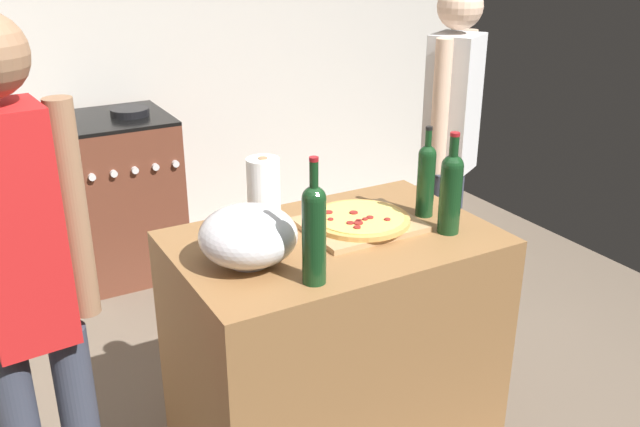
% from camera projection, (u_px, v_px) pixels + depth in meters
% --- Properties ---
extents(ground_plane, '(4.42, 3.52, 0.02)m').
position_uv_depth(ground_plane, '(273.00, 341.00, 3.47)').
color(ground_plane, '#6B5B4C').
extents(kitchen_wall_rear, '(4.42, 0.10, 2.60)m').
position_uv_depth(kitchen_wall_rear, '(159.00, 35.00, 4.19)').
color(kitchen_wall_rear, beige).
rests_on(kitchen_wall_rear, ground_plane).
extents(counter, '(1.10, 0.72, 0.91)m').
position_uv_depth(counter, '(333.00, 349.00, 2.58)').
color(counter, olive).
rests_on(counter, ground_plane).
extents(cutting_board, '(0.40, 0.32, 0.02)m').
position_uv_depth(cutting_board, '(360.00, 224.00, 2.48)').
color(cutting_board, tan).
rests_on(cutting_board, counter).
extents(pizza, '(0.36, 0.36, 0.03)m').
position_uv_depth(pizza, '(360.00, 219.00, 2.47)').
color(pizza, tan).
rests_on(pizza, cutting_board).
extents(mixing_bowl, '(0.31, 0.31, 0.19)m').
position_uv_depth(mixing_bowl, '(248.00, 236.00, 2.18)').
color(mixing_bowl, '#B2B2B7').
rests_on(mixing_bowl, counter).
extents(paper_towel_roll, '(0.12, 0.12, 0.26)m').
position_uv_depth(paper_towel_roll, '(264.00, 194.00, 2.42)').
color(paper_towel_roll, white).
rests_on(paper_towel_roll, counter).
extents(wine_bottle_dark, '(0.07, 0.07, 0.39)m').
position_uv_depth(wine_bottle_dark, '(314.00, 230.00, 2.03)').
color(wine_bottle_dark, '#143819').
rests_on(wine_bottle_dark, counter).
extents(wine_bottle_clear, '(0.08, 0.08, 0.36)m').
position_uv_depth(wine_bottle_clear, '(451.00, 189.00, 2.38)').
color(wine_bottle_clear, '#143819').
rests_on(wine_bottle_clear, counter).
extents(wine_bottle_green, '(0.07, 0.07, 0.34)m').
position_uv_depth(wine_bottle_green, '(426.00, 177.00, 2.53)').
color(wine_bottle_green, '#143819').
rests_on(wine_bottle_green, counter).
extents(stove, '(0.55, 0.61, 0.98)m').
position_uv_depth(stove, '(125.00, 195.00, 4.00)').
color(stove, brown).
rests_on(stove, ground_plane).
extents(person_in_stripes, '(0.37, 0.22, 1.73)m').
position_uv_depth(person_in_stripes, '(27.00, 292.00, 1.85)').
color(person_in_stripes, '#383D4C').
rests_on(person_in_stripes, ground_plane).
extents(person_in_red, '(0.35, 0.29, 1.68)m').
position_uv_depth(person_in_red, '(450.00, 141.00, 3.25)').
color(person_in_red, '#383D4C').
rests_on(person_in_red, ground_plane).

